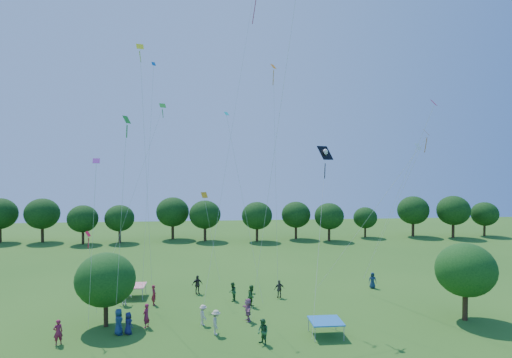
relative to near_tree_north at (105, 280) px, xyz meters
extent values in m
cylinder|color=#422B19|center=(0.00, 0.00, -2.66)|extent=(0.33, 0.33, 1.62)
ellipsoid|color=#184B16|center=(0.00, 0.00, 0.01)|extent=(4.38, 4.38, 3.94)
cylinder|color=#422B19|center=(27.10, -1.38, -2.49)|extent=(0.40, 0.40, 1.95)
ellipsoid|color=#184B16|center=(27.10, -1.38, 0.41)|extent=(4.52, 4.52, 4.07)
cylinder|color=#422B19|center=(-24.02, 38.20, -2.38)|extent=(0.45, 0.45, 2.17)
ellipsoid|color=#133A11|center=(-24.02, 38.20, 0.92)|extent=(5.22, 5.22, 4.70)
cylinder|color=#422B19|center=(-17.72, 37.86, -2.39)|extent=(0.44, 0.44, 2.15)
ellipsoid|color=#133A11|center=(-17.72, 37.86, 0.88)|extent=(5.17, 5.17, 4.65)
cylinder|color=#422B19|center=(-11.14, 35.57, -2.54)|extent=(0.38, 0.38, 1.87)
ellipsoid|color=#133A11|center=(-11.14, 35.57, 0.30)|extent=(4.48, 4.48, 4.03)
cylinder|color=#422B19|center=(-5.92, 36.19, -2.55)|extent=(0.38, 0.38, 1.84)
ellipsoid|color=#133A11|center=(-5.92, 36.19, 0.25)|extent=(4.42, 4.42, 3.98)
cylinder|color=#422B19|center=(1.81, 38.58, -2.40)|extent=(0.44, 0.44, 2.14)
ellipsoid|color=#133A11|center=(1.81, 38.58, 0.86)|extent=(5.14, 5.14, 4.63)
cylinder|color=#422B19|center=(6.91, 36.41, -2.46)|extent=(0.42, 0.42, 2.03)
ellipsoid|color=#133A11|center=(6.91, 36.41, 0.62)|extent=(4.86, 4.86, 4.37)
cylinder|color=#422B19|center=(14.88, 35.29, -2.49)|extent=(0.40, 0.40, 1.96)
ellipsoid|color=#133A11|center=(14.88, 35.29, 0.49)|extent=(4.71, 4.71, 4.24)
cylinder|color=#422B19|center=(21.26, 36.83, -2.51)|extent=(0.39, 0.39, 1.91)
ellipsoid|color=#133A11|center=(21.26, 36.83, 0.40)|extent=(4.59, 4.59, 4.13)
cylinder|color=#422B19|center=(26.06, 34.65, -2.53)|extent=(0.39, 0.39, 1.89)
ellipsoid|color=#133A11|center=(26.06, 34.65, 0.35)|extent=(4.54, 4.54, 4.08)
cylinder|color=#422B19|center=(32.72, 37.19, -2.68)|extent=(0.33, 0.33, 1.58)
ellipsoid|color=#133A11|center=(32.72, 37.19, -0.28)|extent=(3.80, 3.80, 3.42)
cylinder|color=#422B19|center=(40.91, 37.42, -2.41)|extent=(0.44, 0.44, 2.13)
ellipsoid|color=#133A11|center=(40.91, 37.42, 0.84)|extent=(5.12, 5.12, 4.61)
cylinder|color=#422B19|center=(46.74, 35.44, -2.38)|extent=(0.45, 0.45, 2.18)
ellipsoid|color=#133A11|center=(46.74, 35.44, 0.94)|extent=(5.24, 5.24, 4.72)
cylinder|color=#422B19|center=(52.77, 36.48, -2.57)|extent=(0.37, 0.37, 1.81)
ellipsoid|color=#133A11|center=(52.77, 36.48, 0.19)|extent=(4.35, 4.35, 3.91)
cube|color=red|center=(0.75, 7.25, -2.42)|extent=(2.20, 2.20, 0.08)
cylinder|color=#999999|center=(-0.25, 6.25, -2.92)|extent=(0.05, 0.05, 1.10)
cylinder|color=#999999|center=(1.75, 6.25, -2.92)|extent=(0.05, 0.05, 1.10)
cylinder|color=#999999|center=(-0.25, 8.25, -2.92)|extent=(0.05, 0.05, 1.10)
cylinder|color=#999999|center=(1.75, 8.25, -2.92)|extent=(0.05, 0.05, 1.10)
cube|color=#1B64B4|center=(15.65, -3.45, -2.42)|extent=(2.20, 2.20, 0.08)
cylinder|color=#999999|center=(14.65, -4.45, -2.92)|extent=(0.05, 0.05, 1.10)
cylinder|color=#999999|center=(16.65, -4.45, -2.92)|extent=(0.05, 0.05, 1.10)
cylinder|color=#999999|center=(14.65, -2.45, -2.92)|extent=(0.05, 0.05, 1.10)
cylinder|color=#999999|center=(16.65, -2.45, -2.92)|extent=(0.05, 0.05, 1.10)
imported|color=#1B204F|center=(1.92, -1.75, -2.69)|extent=(0.83, 0.85, 1.56)
imported|color=maroon|center=(2.98, -0.52, -2.60)|extent=(0.66, 0.77, 1.75)
imported|color=#225028|center=(9.59, 5.25, -2.66)|extent=(0.58, 0.87, 1.61)
imported|color=beige|center=(7.12, -0.44, -2.72)|extent=(0.77, 1.08, 1.51)
imported|color=#37332C|center=(6.48, 7.72, -2.61)|extent=(1.11, 0.82, 1.72)
imported|color=#A56086|center=(10.50, 0.06, -2.60)|extent=(0.80, 1.69, 1.74)
imported|color=navy|center=(1.25, -1.76, -2.56)|extent=(0.81, 1.02, 1.83)
imported|color=maroon|center=(-2.39, -3.15, -2.63)|extent=(0.74, 0.68, 1.68)
imported|color=#225022|center=(11.13, 3.51, -2.56)|extent=(0.99, 0.97, 1.83)
imported|color=#B8B693|center=(0.41, 5.08, -2.52)|extent=(1.29, 0.67, 1.90)
imported|color=#3B352F|center=(13.80, 5.74, -2.67)|extent=(0.99, 0.57, 1.59)
imported|color=#895086|center=(-0.61, 9.25, -2.64)|extent=(0.85, 1.64, 1.67)
imported|color=#1A304D|center=(23.21, 7.96, -2.71)|extent=(0.82, 0.56, 1.52)
imported|color=maroon|center=(2.91, 4.79, -2.62)|extent=(0.59, 0.74, 1.71)
imported|color=#285F32|center=(11.12, -4.53, -2.62)|extent=(0.81, 0.96, 1.71)
imported|color=#BDB997|center=(8.05, -2.47, -2.60)|extent=(0.56, 1.16, 1.75)
cube|color=black|center=(16.39, -0.17, 9.34)|extent=(1.38, 1.29, 1.06)
cube|color=black|center=(16.39, -0.12, 7.97)|extent=(0.09, 0.27, 1.18)
sphere|color=white|center=(16.39, -0.23, 9.44)|extent=(0.39, 0.39, 0.39)
cylinder|color=white|center=(16.39, -0.23, 9.16)|extent=(0.27, 0.54, 0.34)
cylinder|color=white|center=(16.39, -0.23, 9.16)|extent=(0.27, 0.54, 0.34)
cylinder|color=beige|center=(15.11, -3.67, 3.33)|extent=(2.58, 7.02, 11.00)
cube|color=red|center=(11.39, 3.29, 21.45)|extent=(0.47, 0.51, 2.94)
cylinder|color=beige|center=(9.19, -0.58, 10.47)|extent=(4.42, 7.67, 25.29)
cube|color=red|center=(-0.87, -1.28, 3.59)|extent=(0.32, 0.46, 0.37)
cube|color=red|center=(-0.87, -1.23, 2.93)|extent=(0.15, 0.18, 0.77)
cylinder|color=beige|center=(-0.66, -1.05, 0.62)|extent=(0.43, 0.49, 5.59)
cube|color=orange|center=(13.04, 4.36, 16.74)|extent=(0.59, 0.62, 0.42)
cube|color=orange|center=(13.04, 4.41, 15.79)|extent=(0.09, 0.28, 1.22)
cylinder|color=beige|center=(13.16, 3.74, 7.18)|extent=(0.25, 1.26, 18.69)
cube|color=#FEA516|center=(7.17, 6.52, 5.72)|extent=(0.66, 0.59, 0.51)
cylinder|color=beige|center=(7.85, 6.55, 1.65)|extent=(1.39, 0.07, 7.65)
cube|color=#18871A|center=(2.38, -4.24, 11.34)|extent=(0.48, 0.62, 0.49)
cube|color=#18871A|center=(2.38, -4.19, 10.59)|extent=(0.13, 0.19, 0.80)
cylinder|color=beige|center=(1.86, -3.82, 4.47)|extent=(1.05, 0.87, 13.28)
cube|color=blue|center=(2.67, 7.91, 17.49)|extent=(0.39, 0.38, 0.34)
cylinder|color=beige|center=(2.34, 6.03, 7.58)|extent=(0.66, 3.79, 19.51)
cube|color=#671686|center=(0.90, -6.06, 8.70)|extent=(0.45, 0.36, 0.30)
cylinder|color=beige|center=(0.35, -5.12, 3.18)|extent=(1.12, 1.91, 10.70)
cube|color=white|center=(21.62, -4.70, 9.68)|extent=(0.52, 0.42, 0.42)
cylinder|color=beige|center=(18.92, -1.03, 3.66)|extent=(5.43, 7.36, 11.67)
cube|color=#0DC6BB|center=(8.98, 1.84, 12.45)|extent=(0.41, 0.40, 0.27)
cylinder|color=beige|center=(10.33, 0.98, 5.07)|extent=(2.71, 1.74, 14.48)
cube|color=red|center=(23.77, -2.55, 12.92)|extent=(0.68, 0.71, 0.44)
cylinder|color=beige|center=(22.82, 2.12, 5.25)|extent=(1.91, 9.35, 14.85)
cube|color=#D5660B|center=(23.90, -1.19, 10.88)|extent=(0.67, 0.73, 0.44)
cube|color=#D5660B|center=(23.90, -1.14, 9.93)|extent=(0.13, 0.26, 1.13)
cylinder|color=beige|center=(22.85, 2.65, 4.23)|extent=(2.12, 7.70, 12.81)
cube|color=#BCCD12|center=(2.41, 1.51, 17.42)|extent=(0.63, 0.49, 0.45)
cube|color=#BCCD12|center=(2.41, 1.56, 16.66)|extent=(0.14, 0.19, 0.81)
cylinder|color=beige|center=(2.67, 2.51, 7.51)|extent=(0.55, 2.02, 19.36)
cube|color=#188824|center=(3.18, 10.51, 14.09)|extent=(0.70, 0.61, 0.44)
cube|color=#188824|center=(3.18, 10.56, 13.32)|extent=(0.12, 0.19, 0.80)
cylinder|color=beige|center=(0.72, 8.51, 5.84)|extent=(4.94, 4.03, 16.02)
cylinder|color=beige|center=(11.54, -5.62, 8.09)|extent=(2.31, 4.17, 20.53)
camera|label=1|loc=(7.63, -34.12, 8.56)|focal=32.00mm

